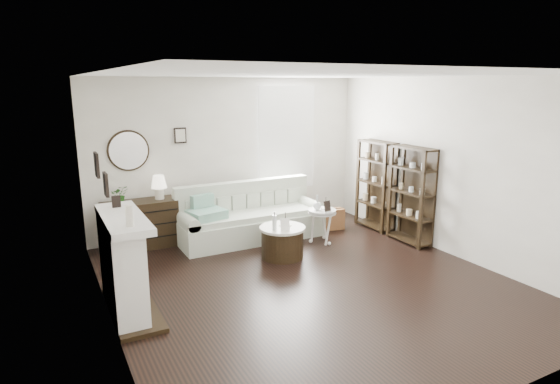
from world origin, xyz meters
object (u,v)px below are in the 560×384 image
sofa (250,220)px  drum_table (282,242)px  pedestal_table (322,212)px  dresser (140,224)px

sofa → drum_table: (0.07, -1.07, -0.07)m
drum_table → pedestal_table: (0.90, 0.29, 0.28)m
dresser → pedestal_table: (2.71, -1.17, 0.14)m
dresser → sofa: bearing=-12.7°
dresser → pedestal_table: bearing=-23.4°
drum_table → pedestal_table: 0.98m
dresser → drum_table: dresser is taller
sofa → dresser: bearing=167.3°
drum_table → pedestal_table: pedestal_table is taller
drum_table → pedestal_table: size_ratio=1.22×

